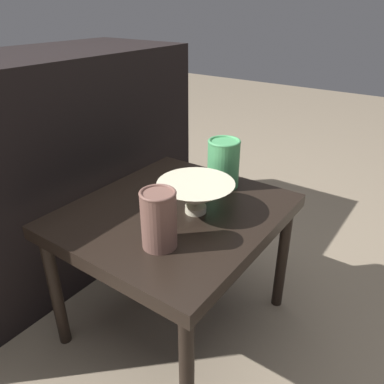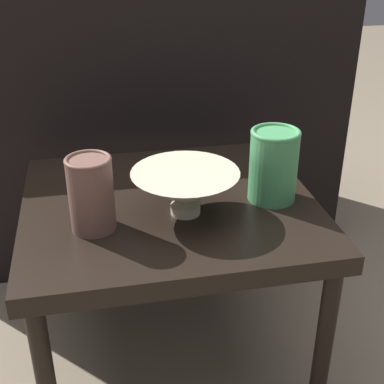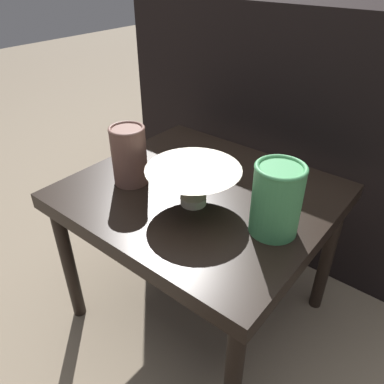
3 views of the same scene
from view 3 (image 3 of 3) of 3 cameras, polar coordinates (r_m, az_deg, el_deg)
name	(u,v)px [view 3 (image 3 of 3)]	position (r m, az deg, el deg)	size (l,w,h in m)	color
ground_plane	(199,308)	(1.22, 1.03, -17.20)	(8.00, 8.00, 0.00)	#7F705B
table	(200,205)	(0.95, 1.26, -2.06)	(0.62, 0.55, 0.44)	black
couch_backdrop	(308,123)	(1.44, 17.24, 10.04)	(1.20, 0.50, 0.82)	black
bowl	(193,183)	(0.85, 0.21, 1.36)	(0.22, 0.22, 0.09)	beige
vase_textured_left	(129,155)	(0.93, -9.57, 5.65)	(0.09, 0.09, 0.15)	brown
vase_colorful_right	(277,199)	(0.77, 12.78, -0.98)	(0.10, 0.10, 0.16)	#47995B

